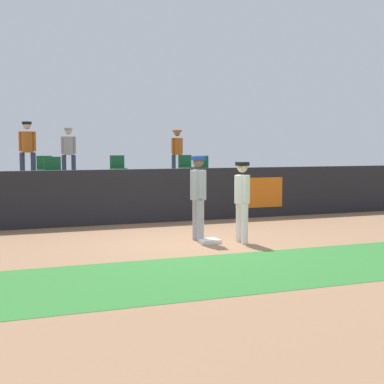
{
  "coord_description": "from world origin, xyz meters",
  "views": [
    {
      "loc": [
        -4.33,
        -10.85,
        2.01
      ],
      "look_at": [
        0.28,
        0.89,
        1.0
      ],
      "focal_mm": 52.67,
      "sensor_mm": 36.0,
      "label": 1
    }
  ],
  "objects_px": {
    "seat_back_left": "(45,168)",
    "seat_back_center": "(118,167)",
    "seat_front_left": "(53,170)",
    "player_fielder_home": "(242,196)",
    "player_runner_visitor": "(198,192)",
    "seat_front_right": "(203,168)",
    "spectator_casual": "(177,151)",
    "spectator_hooded": "(69,150)",
    "seat_back_right": "(186,166)",
    "spectator_capped": "(27,147)",
    "first_base": "(209,241)"
  },
  "relations": [
    {
      "from": "seat_back_center",
      "to": "spectator_capped",
      "type": "distance_m",
      "value": 2.89
    },
    {
      "from": "first_base",
      "to": "player_runner_visitor",
      "type": "height_order",
      "value": "player_runner_visitor"
    },
    {
      "from": "player_fielder_home",
      "to": "spectator_casual",
      "type": "bearing_deg",
      "value": 173.85
    },
    {
      "from": "seat_front_left",
      "to": "spectator_hooded",
      "type": "relative_size",
      "value": 0.49
    },
    {
      "from": "first_base",
      "to": "player_fielder_home",
      "type": "bearing_deg",
      "value": -17.98
    },
    {
      "from": "seat_back_right",
      "to": "seat_front_left",
      "type": "bearing_deg",
      "value": -158.6
    },
    {
      "from": "player_runner_visitor",
      "to": "first_base",
      "type": "bearing_deg",
      "value": 26.89
    },
    {
      "from": "seat_front_left",
      "to": "spectator_capped",
      "type": "bearing_deg",
      "value": 99.19
    },
    {
      "from": "player_runner_visitor",
      "to": "seat_front_right",
      "type": "bearing_deg",
      "value": 160.96
    },
    {
      "from": "seat_front_right",
      "to": "seat_back_left",
      "type": "bearing_deg",
      "value": 158.01
    },
    {
      "from": "player_runner_visitor",
      "to": "seat_front_left",
      "type": "relative_size",
      "value": 2.16
    },
    {
      "from": "seat_back_right",
      "to": "seat_back_center",
      "type": "bearing_deg",
      "value": 180.0
    },
    {
      "from": "seat_front_left",
      "to": "spectator_casual",
      "type": "xyz_separation_m",
      "value": [
        4.64,
        2.8,
        0.51
      ]
    },
    {
      "from": "seat_front_right",
      "to": "spectator_capped",
      "type": "relative_size",
      "value": 0.44
    },
    {
      "from": "first_base",
      "to": "spectator_casual",
      "type": "xyz_separation_m",
      "value": [
        2.11,
        7.81,
        1.85
      ]
    },
    {
      "from": "player_fielder_home",
      "to": "seat_front_right",
      "type": "relative_size",
      "value": 2.02
    },
    {
      "from": "seat_front_right",
      "to": "spectator_casual",
      "type": "bearing_deg",
      "value": 86.16
    },
    {
      "from": "first_base",
      "to": "seat_front_right",
      "type": "distance_m",
      "value": 5.53
    },
    {
      "from": "seat_front_left",
      "to": "spectator_hooded",
      "type": "bearing_deg",
      "value": 72.52
    },
    {
      "from": "seat_back_left",
      "to": "first_base",
      "type": "bearing_deg",
      "value": -69.6
    },
    {
      "from": "player_fielder_home",
      "to": "player_runner_visitor",
      "type": "bearing_deg",
      "value": -119.7
    },
    {
      "from": "player_runner_visitor",
      "to": "spectator_hooded",
      "type": "height_order",
      "value": "spectator_hooded"
    },
    {
      "from": "first_base",
      "to": "seat_front_left",
      "type": "height_order",
      "value": "seat_front_left"
    },
    {
      "from": "seat_front_right",
      "to": "seat_back_right",
      "type": "distance_m",
      "value": 1.81
    },
    {
      "from": "seat_back_center",
      "to": "first_base",
      "type": "bearing_deg",
      "value": -87.86
    },
    {
      "from": "spectator_capped",
      "to": "seat_front_right",
      "type": "bearing_deg",
      "value": 166.57
    },
    {
      "from": "seat_back_center",
      "to": "spectator_capped",
      "type": "bearing_deg",
      "value": 162.92
    },
    {
      "from": "seat_back_center",
      "to": "seat_back_right",
      "type": "bearing_deg",
      "value": -0.0
    },
    {
      "from": "player_fielder_home",
      "to": "spectator_casual",
      "type": "relative_size",
      "value": 1.0
    },
    {
      "from": "seat_back_right",
      "to": "spectator_hooded",
      "type": "xyz_separation_m",
      "value": [
        -3.71,
        0.99,
        0.53
      ]
    },
    {
      "from": "player_runner_visitor",
      "to": "seat_front_left",
      "type": "distance_m",
      "value": 5.28
    },
    {
      "from": "player_runner_visitor",
      "to": "spectator_hooded",
      "type": "xyz_separation_m",
      "value": [
        -1.52,
        7.48,
        0.85
      ]
    },
    {
      "from": "seat_back_right",
      "to": "first_base",
      "type": "bearing_deg",
      "value": -106.88
    },
    {
      "from": "seat_back_left",
      "to": "seat_front_left",
      "type": "bearing_deg",
      "value": -89.88
    },
    {
      "from": "seat_front_right",
      "to": "first_base",
      "type": "bearing_deg",
      "value": -111.04
    },
    {
      "from": "first_base",
      "to": "seat_back_left",
      "type": "xyz_separation_m",
      "value": [
        -2.53,
        6.81,
        1.33
      ]
    },
    {
      "from": "seat_front_right",
      "to": "spectator_capped",
      "type": "bearing_deg",
      "value": 151.68
    },
    {
      "from": "seat_front_right",
      "to": "seat_back_center",
      "type": "relative_size",
      "value": 1.0
    },
    {
      "from": "seat_back_left",
      "to": "seat_back_center",
      "type": "bearing_deg",
      "value": 0.0
    },
    {
      "from": "spectator_capped",
      "to": "first_base",
      "type": "bearing_deg",
      "value": 126.03
    },
    {
      "from": "player_runner_visitor",
      "to": "seat_back_center",
      "type": "distance_m",
      "value": 6.5
    },
    {
      "from": "seat_front_left",
      "to": "seat_back_center",
      "type": "height_order",
      "value": "same"
    },
    {
      "from": "player_fielder_home",
      "to": "seat_front_left",
      "type": "height_order",
      "value": "seat_front_left"
    },
    {
      "from": "player_fielder_home",
      "to": "seat_back_right",
      "type": "bearing_deg",
      "value": 172.8
    },
    {
      "from": "seat_front_right",
      "to": "seat_back_right",
      "type": "height_order",
      "value": "same"
    },
    {
      "from": "seat_back_left",
      "to": "seat_back_center",
      "type": "xyz_separation_m",
      "value": [
        2.28,
        0.0,
        0.0
      ]
    },
    {
      "from": "first_base",
      "to": "seat_back_left",
      "type": "bearing_deg",
      "value": 110.4
    },
    {
      "from": "seat_front_left",
      "to": "seat_back_center",
      "type": "bearing_deg",
      "value": 38.37
    },
    {
      "from": "seat_back_center",
      "to": "spectator_casual",
      "type": "height_order",
      "value": "spectator_casual"
    },
    {
      "from": "seat_back_right",
      "to": "seat_back_center",
      "type": "xyz_separation_m",
      "value": [
        -2.32,
        0.0,
        0.0
      ]
    }
  ]
}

